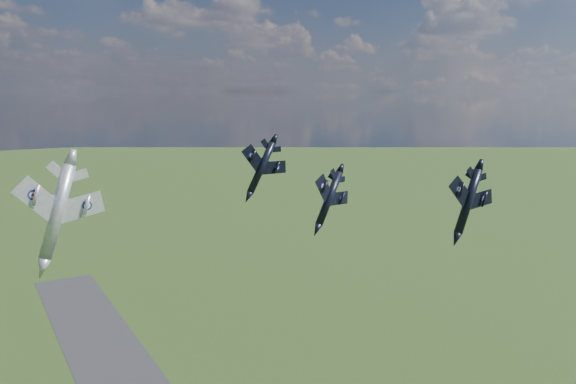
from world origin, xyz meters
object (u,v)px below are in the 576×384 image
jet_right_navy (468,201)px  jet_high_navy (262,167)px  jet_left_silver (57,211)px  jet_lead_navy (329,198)px

jet_right_navy → jet_high_navy: 40.45m
jet_right_navy → jet_left_silver: 56.87m
jet_lead_navy → jet_high_navy: bearing=79.0°
jet_high_navy → jet_left_silver: 45.67m
jet_lead_navy → jet_left_silver: (-40.39, -0.09, 2.26)m
jet_high_navy → jet_right_navy: bearing=-60.1°
jet_right_navy → jet_high_navy: bearing=114.5°
jet_lead_navy → jet_high_navy: 22.30m
jet_right_navy → jet_high_navy: jet_high_navy is taller
jet_right_navy → jet_lead_navy: bearing=135.9°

